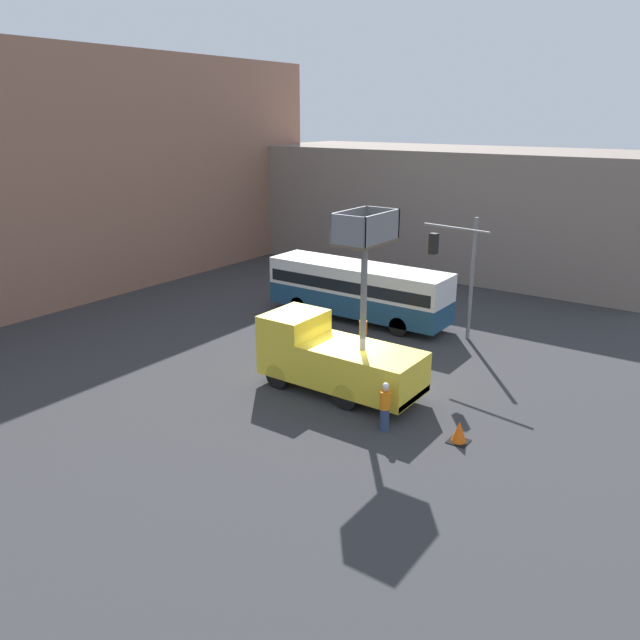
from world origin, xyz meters
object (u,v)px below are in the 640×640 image
at_px(city_bus, 358,288).
at_px(road_worker_directing, 363,333).
at_px(utility_truck, 335,354).
at_px(traffic_cone_near_truck, 459,432).
at_px(road_worker_near_truck, 385,407).
at_px(traffic_light_pole, 459,262).

distance_m(city_bus, road_worker_directing, 4.85).
height_order(utility_truck, traffic_cone_near_truck, utility_truck).
bearing_deg(utility_truck, road_worker_directing, 17.58).
height_order(city_bus, road_worker_near_truck, city_bus).
bearing_deg(road_worker_near_truck, road_worker_directing, 65.04).
bearing_deg(traffic_cone_near_truck, traffic_light_pole, 24.93).
height_order(road_worker_near_truck, road_worker_directing, road_worker_directing).
xyz_separation_m(city_bus, traffic_light_pole, (-0.68, -5.88, 2.31)).
relative_size(utility_truck, traffic_light_pole, 1.22).
distance_m(city_bus, traffic_cone_near_truck, 13.66).
relative_size(road_worker_near_truck, traffic_cone_near_truck, 2.35).
xyz_separation_m(road_worker_near_truck, traffic_cone_near_truck, (0.70, -2.48, -0.53)).
bearing_deg(traffic_cone_near_truck, road_worker_near_truck, 105.82).
relative_size(traffic_light_pole, road_worker_directing, 3.33).
relative_size(utility_truck, road_worker_near_truck, 4.06).
xyz_separation_m(city_bus, road_worker_near_truck, (-10.02, -7.41, -0.86)).
bearing_deg(utility_truck, city_bus, 26.49).
height_order(city_bus, traffic_cone_near_truck, city_bus).
relative_size(traffic_light_pole, traffic_cone_near_truck, 7.84).
bearing_deg(traffic_light_pole, city_bus, 83.36).
bearing_deg(traffic_light_pole, utility_truck, 167.15).
height_order(traffic_light_pole, road_worker_near_truck, traffic_light_pole).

